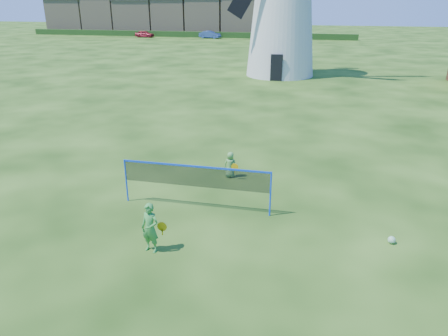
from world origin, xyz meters
The scene contains 10 objects.
ground centered at (0.00, 0.00, 0.00)m, with size 220.00×220.00×0.00m, color black.
windmill centered at (-0.64, 27.77, 6.44)m, with size 13.69×6.13×18.67m.
badminton_net centered at (-0.74, 0.38, 1.14)m, with size 5.05×0.05×1.55m.
player_girl centered at (-1.24, -2.41, 0.73)m, with size 0.72×0.46×1.46m.
player_boy centered at (-0.16, 3.25, 0.52)m, with size 0.63×0.42×1.04m.
play_ball centered at (5.42, -0.52, 0.11)m, with size 0.22×0.22×0.22m, color green.
terraced_houses centered at (-26.59, 72.00, 3.90)m, with size 50.78×8.40×8.07m.
hedge centered at (-22.00, 66.00, 0.50)m, with size 62.00×0.80×1.00m, color #193814.
car_left centered at (-28.98, 63.75, 0.60)m, with size 1.42×3.52×1.20m, color maroon.
car_right centered at (-16.74, 64.51, 0.64)m, with size 1.35×3.87×1.27m, color navy.
Camera 1 is at (2.97, -11.84, 6.61)m, focal length 33.66 mm.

